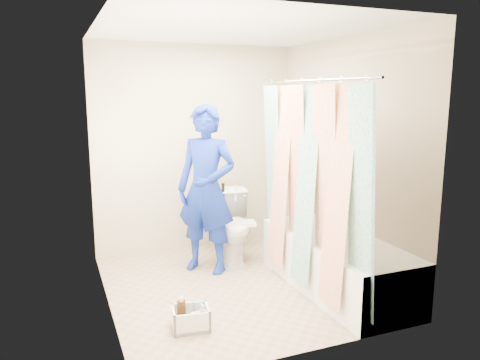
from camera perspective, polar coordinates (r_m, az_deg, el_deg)
name	(u,v)px	position (r m, az deg, el deg)	size (l,w,h in m)	color
floor	(236,285)	(4.67, -0.46, -12.71)	(2.60, 2.60, 0.00)	tan
ceiling	(236,29)	(4.33, -0.51, 17.93)	(2.40, 2.60, 0.02)	white
wall_back	(196,148)	(5.56, -5.42, 3.85)	(2.40, 0.02, 2.40)	beige
wall_front	(307,190)	(3.18, 8.14, -1.25)	(2.40, 0.02, 2.40)	beige
wall_left	(102,172)	(4.06, -16.44, 0.98)	(0.02, 2.60, 2.40)	beige
wall_right	(345,157)	(4.90, 12.69, 2.74)	(0.02, 2.60, 2.40)	beige
bathtub	(336,262)	(4.59, 11.61, -9.76)	(0.70, 1.75, 0.50)	white
curtain_rod	(311,81)	(4.14, 8.59, 11.89)	(0.02, 0.02, 1.90)	silver
shower_curtain	(308,187)	(4.22, 8.25, -0.84)	(0.06, 1.75, 1.80)	white
toilet	(232,226)	(5.23, -0.94, -5.67)	(0.43, 0.75, 0.77)	white
tank_lid	(234,224)	(5.09, -0.78, -5.34)	(0.47, 0.20, 0.04)	white
tank_internals	(226,190)	(5.33, -1.68, -1.24)	(0.18, 0.08, 0.25)	black
plumber	(206,189)	(4.82, -4.13, -1.15)	(0.63, 0.42, 1.74)	navy
cleaning_caddy	(192,319)	(3.89, -5.88, -16.49)	(0.32, 0.28, 0.22)	white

